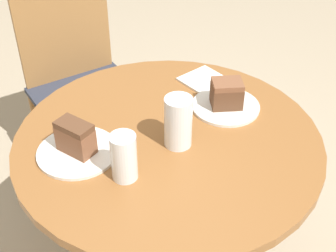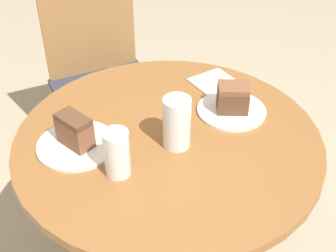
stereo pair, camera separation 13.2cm
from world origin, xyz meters
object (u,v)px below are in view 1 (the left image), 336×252
at_px(plate_far, 78,152).
at_px(glass_water, 178,124).
at_px(plate_near, 226,106).
at_px(cake_slice_far, 75,137).
at_px(chair, 82,79).
at_px(cake_slice_near, 227,94).
at_px(glass_lemonade, 124,160).

xyz_separation_m(plate_far, glass_water, (0.27, -0.12, 0.07)).
bearing_deg(plate_near, plate_far, 173.72).
xyz_separation_m(cake_slice_far, glass_water, (0.27, -0.12, 0.01)).
height_order(chair, plate_near, chair).
xyz_separation_m(chair, plate_near, (0.16, -0.84, 0.28)).
bearing_deg(cake_slice_far, cake_slice_near, -6.28).
height_order(chair, glass_water, chair).
height_order(plate_near, cake_slice_near, cake_slice_near).
xyz_separation_m(chair, cake_slice_near, (0.16, -0.84, 0.32)).
xyz_separation_m(plate_near, glass_water, (-0.24, -0.07, 0.07)).
relative_size(plate_far, glass_water, 1.47).
xyz_separation_m(cake_slice_far, glass_lemonade, (0.07, -0.16, 0.00)).
distance_m(chair, plate_near, 0.90).
relative_size(cake_slice_far, glass_water, 0.76).
xyz_separation_m(plate_far, glass_lemonade, (0.07, -0.16, 0.06)).
xyz_separation_m(chair, glass_lemonade, (-0.28, -0.95, 0.33)).
relative_size(cake_slice_far, glass_lemonade, 0.88).
bearing_deg(glass_water, cake_slice_near, 15.99).
distance_m(chair, cake_slice_near, 0.92).
height_order(plate_near, plate_far, same).
height_order(glass_lemonade, glass_water, glass_water).
height_order(plate_near, cake_slice_far, cake_slice_far).
distance_m(chair, cake_slice_far, 0.92).
height_order(cake_slice_near, glass_water, glass_water).
bearing_deg(cake_slice_far, plate_near, -6.28).
distance_m(chair, glass_lemonade, 1.04).
bearing_deg(plate_far, chair, 66.27).
bearing_deg(plate_near, cake_slice_far, 173.72).
height_order(plate_near, glass_water, glass_water).
height_order(chair, plate_far, chair).
height_order(cake_slice_far, glass_lemonade, glass_lemonade).
distance_m(plate_far, cake_slice_far, 0.05).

